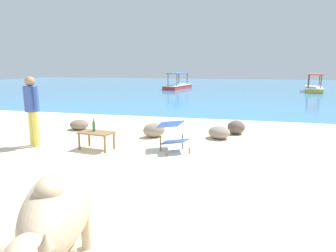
% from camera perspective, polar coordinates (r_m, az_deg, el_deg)
% --- Properties ---
extents(sand_beach, '(18.00, 14.00, 0.04)m').
position_cam_1_polar(sand_beach, '(4.26, -10.45, -14.93)').
color(sand_beach, beige).
rests_on(sand_beach, ground).
extents(water_surface, '(60.00, 36.00, 0.03)m').
position_cam_1_polar(water_surface, '(25.59, 10.08, 7.04)').
color(water_surface, teal).
rests_on(water_surface, ground).
extents(cow, '(1.01, 1.80, 1.02)m').
position_cam_1_polar(cow, '(2.79, -20.24, -14.61)').
color(cow, tan).
rests_on(cow, sand_beach).
extents(low_bench_table, '(0.82, 0.55, 0.41)m').
position_cam_1_polar(low_bench_table, '(6.88, -13.52, -1.62)').
color(low_bench_table, brown).
rests_on(low_bench_table, sand_beach).
extents(bottle, '(0.07, 0.07, 0.30)m').
position_cam_1_polar(bottle, '(6.91, -13.97, -0.02)').
color(bottle, '#2D6B38').
rests_on(bottle, low_bench_table).
extents(deck_chair_near, '(0.86, 0.93, 0.68)m').
position_cam_1_polar(deck_chair_near, '(6.59, 0.85, -1.47)').
color(deck_chair_near, brown).
rests_on(deck_chair_near, sand_beach).
extents(person_standing, '(0.47, 0.32, 1.62)m').
position_cam_1_polar(person_standing, '(7.56, -24.54, 3.50)').
color(person_standing, '#DBC64C').
rests_on(person_standing, sand_beach).
extents(shore_rock_large, '(0.80, 0.82, 0.32)m').
position_cam_1_polar(shore_rock_large, '(7.85, 9.73, -1.20)').
color(shore_rock_large, gray).
rests_on(shore_rock_large, sand_beach).
extents(shore_rock_medium, '(0.52, 0.56, 0.37)m').
position_cam_1_polar(shore_rock_medium, '(8.47, 12.89, -0.21)').
color(shore_rock_medium, brown).
rests_on(shore_rock_medium, sand_beach).
extents(shore_rock_small, '(0.77, 0.78, 0.29)m').
position_cam_1_polar(shore_rock_small, '(9.22, -16.57, 0.27)').
color(shore_rock_small, '#6B5B4C').
rests_on(shore_rock_small, sand_beach).
extents(shore_rock_flat, '(0.74, 0.75, 0.38)m').
position_cam_1_polar(shore_rock_flat, '(7.89, -2.67, -0.76)').
color(shore_rock_flat, gray).
rests_on(shore_rock_flat, sand_beach).
extents(boat_red, '(1.88, 3.83, 1.29)m').
position_cam_1_polar(boat_red, '(24.78, 1.89, 7.75)').
color(boat_red, '#C63833').
rests_on(boat_red, water_surface).
extents(boat_yellow, '(1.78, 3.82, 1.29)m').
position_cam_1_polar(boat_yellow, '(24.61, 26.06, 6.57)').
color(boat_yellow, gold).
rests_on(boat_yellow, water_surface).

